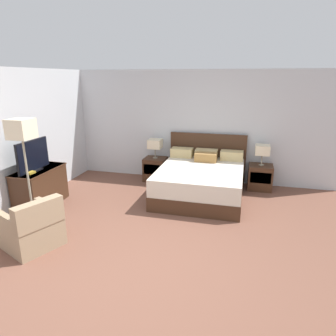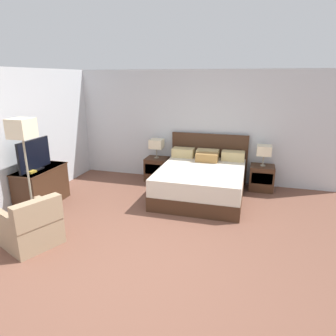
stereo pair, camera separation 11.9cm
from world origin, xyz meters
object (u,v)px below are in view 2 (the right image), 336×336
tv (34,155)px  book_red_cover (29,171)px  armchair_by_window (32,227)px  nightstand_right (262,178)px  nightstand_left (157,169)px  table_lamp_right (264,151)px  dresser (42,186)px  table_lamp_left (157,144)px  floor_lamp (22,136)px  bed (202,180)px

tv → book_red_cover: size_ratio=3.59×
tv → armchair_by_window: tv is taller
nightstand_right → nightstand_left: bearing=180.0°
book_red_cover → armchair_by_window: bearing=-51.0°
table_lamp_right → dresser: (-4.05, -1.95, -0.50)m
nightstand_right → table_lamp_left: bearing=180.0°
table_lamp_left → table_lamp_right: bearing=0.0°
nightstand_left → dresser: size_ratio=0.51×
floor_lamp → book_red_cover: bearing=129.8°
table_lamp_left → armchair_by_window: size_ratio=0.49×
bed → table_lamp_left: bed is taller
table_lamp_left → armchair_by_window: table_lamp_left is taller
table_lamp_left → floor_lamp: 3.04m
nightstand_left → tv: 2.73m
tv → book_red_cover: bearing=-92.6°
nightstand_left → armchair_by_window: 3.36m
floor_lamp → dresser: bearing=117.9°
dresser → book_red_cover: size_ratio=4.72×
bed → table_lamp_right: bed is taller
table_lamp_right → floor_lamp: (-3.66, -2.69, 0.61)m
table_lamp_left → bed: bearing=-30.4°
bed → nightstand_left: bearing=149.7°
bed → nightstand_left: 1.38m
bed → table_lamp_left: 1.48m
armchair_by_window → nightstand_left: bearing=75.5°
table_lamp_right → nightstand_left: bearing=-180.0°
tv → nightstand_right: bearing=26.7°
book_red_cover → tv: bearing=87.4°
bed → armchair_by_window: bed is taller
nightstand_right → floor_lamp: size_ratio=0.31×
table_lamp_left → tv: tv is taller
armchair_by_window → bed: bearing=51.6°
nightstand_left → table_lamp_right: bearing=0.0°
tv → table_lamp_right: bearing=26.7°
table_lamp_right → tv: tv is taller
nightstand_right → book_red_cover: (-4.06, -2.21, 0.47)m
table_lamp_left → table_lamp_right: same height
nightstand_left → tv: size_ratio=0.67×
armchair_by_window → floor_lamp: floor_lamp is taller
nightstand_left → book_red_cover: bearing=-127.3°
nightstand_left → book_red_cover: size_ratio=2.41×
nightstand_left → nightstand_right: same height
dresser → book_red_cover: 0.45m
armchair_by_window → floor_lamp: bearing=128.3°
bed → armchair_by_window: bearing=-128.4°
dresser → floor_lamp: (0.39, -0.74, 1.12)m
table_lamp_left → nightstand_right: bearing=-0.0°
nightstand_right → table_lamp_right: table_lamp_right is taller
table_lamp_left → dresser: bearing=-130.7°
nightstand_left → floor_lamp: (-1.28, -2.69, 1.22)m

